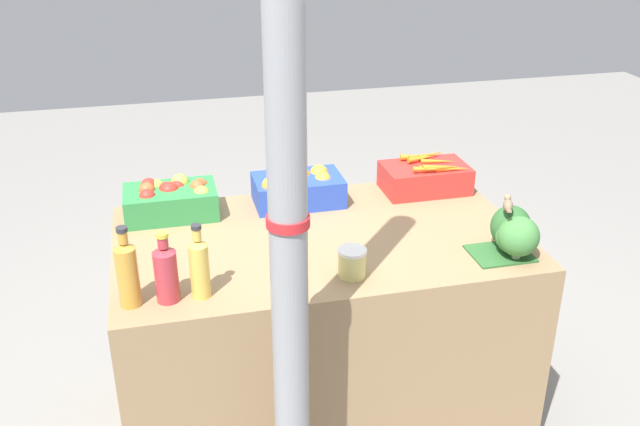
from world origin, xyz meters
The scene contains 12 objects.
ground_plane centered at (0.00, 0.00, 0.00)m, with size 10.00×10.00×0.00m, color gray.
market_table centered at (0.00, 0.00, 0.43)m, with size 1.58×0.94×0.85m, color #937551.
support_pole centered at (-0.25, -0.66, 1.15)m, with size 0.12×0.12×2.29m.
apple_crate centered at (-0.55, 0.34, 0.92)m, with size 0.37×0.23×0.15m.
orange_crate centered at (-0.02, 0.33, 0.92)m, with size 0.37×0.23×0.16m.
carrot_crate centered at (0.56, 0.33, 0.92)m, with size 0.37×0.24×0.16m.
broccoli_pile centered at (0.66, -0.30, 0.93)m, with size 0.24×0.24×0.17m.
juice_bottle_amber centered at (-0.71, -0.33, 0.97)m, with size 0.07×0.07×0.28m.
juice_bottle_ruby centered at (-0.59, -0.33, 0.96)m, with size 0.08×0.08×0.25m.
juice_bottle_golden centered at (-0.49, -0.33, 0.96)m, with size 0.07×0.07×0.26m.
pickle_jar centered at (0.04, -0.32, 0.91)m, with size 0.10×0.10×0.11m.
sparrow_bird centered at (0.63, -0.29, 1.05)m, with size 0.07×0.13×0.05m.
Camera 1 is at (-0.58, -2.40, 2.11)m, focal length 40.00 mm.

